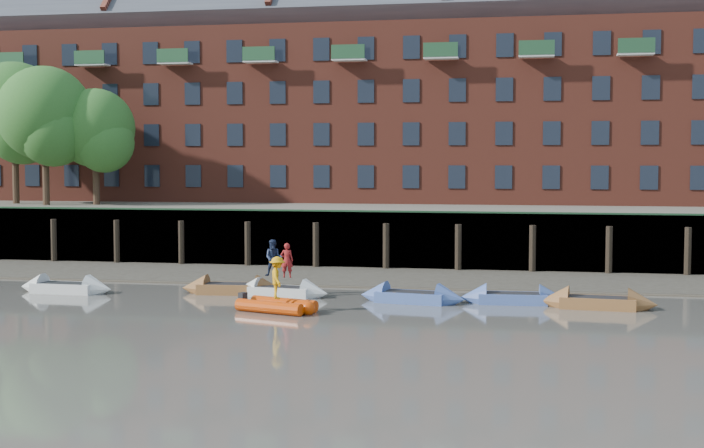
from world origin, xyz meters
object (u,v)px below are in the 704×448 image
(rowboat_2, at_px, (232,289))
(person_rower_a, at_px, (287,260))
(rowboat_5, at_px, (513,298))
(rowboat_6, at_px, (598,303))
(rowboat_0, at_px, (66,288))
(person_rower_b, at_px, (274,258))
(rowboat_4, at_px, (412,297))
(rowboat_3, at_px, (282,291))
(rib_tender, at_px, (279,306))
(person_rib_crew, at_px, (277,278))

(rowboat_2, relative_size, person_rower_a, 3.05)
(rowboat_5, relative_size, rowboat_6, 0.94)
(rowboat_6, distance_m, person_rower_a, 13.60)
(rowboat_0, bearing_deg, rowboat_2, 11.29)
(person_rower_b, bearing_deg, rowboat_6, -11.99)
(rowboat_0, bearing_deg, rowboat_4, 2.69)
(rowboat_5, bearing_deg, rowboat_0, 178.69)
(rowboat_2, relative_size, rowboat_6, 0.98)
(rowboat_0, relative_size, rowboat_3, 1.02)
(rowboat_2, relative_size, rib_tender, 1.38)
(person_rib_crew, bearing_deg, person_rower_a, -10.31)
(rowboat_5, bearing_deg, rowboat_2, 174.40)
(rowboat_5, bearing_deg, rowboat_4, -175.71)
(rowboat_2, relative_size, rowboat_3, 1.04)
(rowboat_0, xyz_separation_m, person_rower_b, (9.64, 1.06, 1.46))
(rowboat_5, height_order, person_rib_crew, person_rib_crew)
(rowboat_3, bearing_deg, rib_tender, -67.78)
(rowboat_4, relative_size, rowboat_5, 1.06)
(rowboat_0, xyz_separation_m, rowboat_4, (16.08, 0.03, 0.00))
(rowboat_3, relative_size, rowboat_5, 1.00)
(person_rower_a, bearing_deg, rowboat_3, -17.63)
(rowboat_5, height_order, person_rower_b, person_rower_b)
(rowboat_4, height_order, rib_tender, rowboat_4)
(rowboat_2, xyz_separation_m, rowboat_6, (16.23, -1.30, 0.00))
(rowboat_0, xyz_separation_m, rowboat_6, (23.84, -0.13, 0.01))
(rowboat_2, height_order, rowboat_5, rowboat_2)
(rowboat_3, relative_size, person_rib_crew, 2.66)
(rib_tender, bearing_deg, rowboat_6, 34.60)
(person_rower_a, distance_m, person_rib_crew, 4.42)
(rowboat_2, relative_size, rowboat_4, 0.98)
(rowboat_3, xyz_separation_m, person_rower_a, (0.26, -0.04, 1.41))
(rowboat_0, xyz_separation_m, rowboat_2, (7.62, 1.17, 0.00))
(rowboat_2, distance_m, person_rower_b, 2.50)
(rowboat_3, xyz_separation_m, rib_tender, (1.09, -4.36, 0.02))
(rowboat_6, relative_size, person_rib_crew, 2.84)
(rowboat_0, height_order, person_rower_b, person_rower_b)
(rowboat_6, distance_m, person_rower_b, 14.32)
(rowboat_6, bearing_deg, person_rib_crew, -159.34)
(rowboat_0, height_order, rowboat_3, rowboat_0)
(rowboat_2, distance_m, rowboat_3, 2.50)
(rowboat_6, height_order, person_rower_a, person_rower_a)
(person_rower_b, distance_m, person_rib_crew, 4.90)
(rowboat_3, bearing_deg, person_rower_a, -1.61)
(rowboat_2, distance_m, rowboat_6, 16.28)
(person_rower_b, bearing_deg, rowboat_4, -16.26)
(rowboat_5, bearing_deg, person_rower_b, 174.46)
(rib_tender, height_order, person_rib_crew, person_rib_crew)
(person_rower_b, bearing_deg, person_rib_crew, -79.74)
(rowboat_4, relative_size, rib_tender, 1.41)
(rowboat_5, relative_size, person_rower_a, 2.92)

